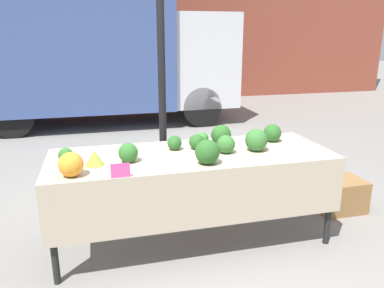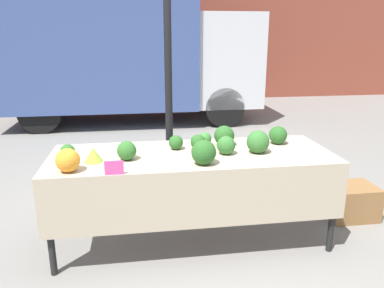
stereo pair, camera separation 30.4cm
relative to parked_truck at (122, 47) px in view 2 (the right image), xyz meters
name	(u,v)px [view 2 (the right image)]	position (x,y,z in m)	size (l,w,h in m)	color
ground_plane	(192,238)	(0.68, -4.87, -1.49)	(40.00, 40.00, 0.00)	gray
tent_pole	(168,80)	(0.54, -4.26, -0.18)	(0.07, 0.07, 2.62)	black
parked_truck	(122,47)	(0.00, 0.00, 0.00)	(5.01, 1.97, 2.82)	#384C84
market_table	(193,166)	(0.68, -4.93, -0.80)	(2.30, 0.84, 0.78)	tan
orange_cauliflower	(68,160)	(-0.25, -5.17, -0.63)	(0.17, 0.17, 0.17)	orange
romanesco_head	(93,155)	(-0.10, -4.97, -0.66)	(0.14, 0.14, 0.11)	#93B238
broccoli_head_0	(127,151)	(0.15, -4.96, -0.64)	(0.15, 0.15, 0.15)	#2D6628
broccoli_head_1	(278,135)	(1.47, -4.70, -0.63)	(0.16, 0.16, 0.16)	#285B23
broccoli_head_2	(226,145)	(0.95, -4.93, -0.64)	(0.15, 0.15, 0.15)	#336B2D
broccoli_head_3	(176,142)	(0.56, -4.73, -0.65)	(0.12, 0.12, 0.12)	#285B23
broccoli_head_4	(68,151)	(-0.31, -4.85, -0.66)	(0.11, 0.11, 0.11)	#2D6628
broccoli_head_5	(258,142)	(1.21, -4.93, -0.62)	(0.19, 0.19, 0.19)	#336B2D
broccoli_head_6	(224,136)	(0.99, -4.68, -0.62)	(0.18, 0.18, 0.18)	#285B23
broccoli_head_7	(204,152)	(0.72, -5.15, -0.62)	(0.19, 0.19, 0.19)	#285B23
broccoli_head_8	(198,142)	(0.74, -4.76, -0.65)	(0.13, 0.13, 0.13)	#285B23
broccoli_head_9	(205,139)	(0.82, -4.65, -0.65)	(0.12, 0.12, 0.12)	#387533
price_sign	(114,168)	(0.07, -5.27, -0.66)	(0.13, 0.01, 0.10)	#EF4793
produce_crate	(350,201)	(2.26, -4.69, -1.33)	(0.46, 0.36, 0.32)	olive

